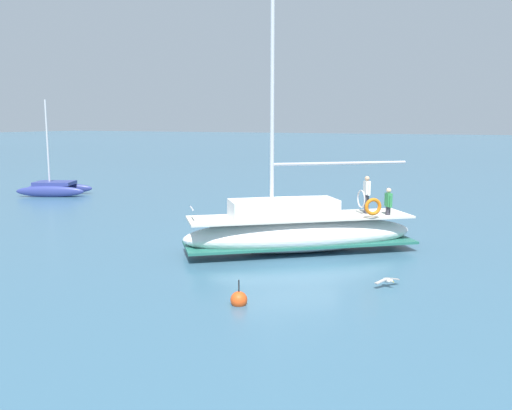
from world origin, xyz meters
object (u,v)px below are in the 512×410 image
object	(u,v)px
moored_catamaran	(55,187)
mooring_buoy	(239,300)
main_sailboat	(298,230)
seagull	(388,280)

from	to	relation	value
moored_catamaran	mooring_buoy	xyz separation A→B (m)	(-15.67, -22.92, -0.41)
main_sailboat	moored_catamaran	distance (m)	23.73
moored_catamaran	mooring_buoy	distance (m)	27.77
seagull	mooring_buoy	bearing A→B (deg)	135.41
main_sailboat	mooring_buoy	bearing A→B (deg)	-173.05
seagull	moored_catamaran	bearing A→B (deg)	65.48
main_sailboat	mooring_buoy	xyz separation A→B (m)	(-6.98, -0.85, -0.76)
main_sailboat	mooring_buoy	size ratio (longest dim) A/B	15.88
seagull	mooring_buoy	distance (m)	5.06
moored_catamaran	seagull	bearing A→B (deg)	-114.52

